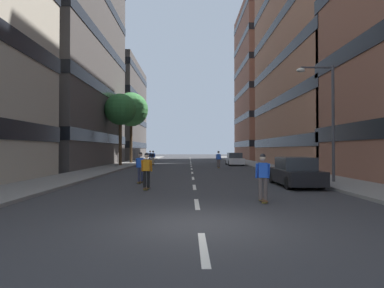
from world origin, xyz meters
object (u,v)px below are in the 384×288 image
skater_3 (153,157)px  street_tree_near (120,110)px  street_tree_mid (131,110)px  skater_5 (140,166)px  parked_car_near (295,173)px  streetlamp_right (327,110)px  skater_4 (147,169)px  skater_2 (219,158)px  skater_1 (150,156)px  parked_car_mid (234,159)px  skater_0 (263,175)px

skater_3 → street_tree_near: bearing=-134.3°
street_tree_mid → skater_3: street_tree_mid is taller
street_tree_near → skater_5: (5.07, -18.15, -5.49)m
street_tree_mid → skater_5: street_tree_mid is taller
parked_car_near → skater_5: size_ratio=2.47×
street_tree_mid → streetlamp_right: size_ratio=1.47×
skater_3 → skater_4: same height
skater_2 → parked_car_near: bearing=-81.3°
skater_1 → street_tree_near: bearing=-112.5°
skater_3 → parked_car_mid: bearing=-6.8°
parked_car_mid → skater_3: bearing=173.2°
parked_car_near → skater_3: skater_3 is taller
skater_2 → skater_4: 18.30m
skater_0 → skater_3: same height
skater_0 → skater_4: same height
streetlamp_right → skater_3: bearing=118.8°
street_tree_near → skater_5: 19.63m
skater_1 → skater_5: bearing=-84.4°
skater_0 → skater_1: size_ratio=1.00×
skater_5 → skater_1: bearing=95.6°
skater_0 → skater_2: same height
skater_2 → skater_5: bearing=-111.9°
parked_car_near → skater_4: (-7.62, -1.31, 0.29)m
street_tree_near → skater_2: size_ratio=4.61×
streetlamp_right → skater_0: streetlamp_right is taller
parked_car_mid → skater_4: (-7.62, -23.37, 0.29)m
skater_1 → skater_4: 27.71m
parked_car_mid → streetlamp_right: streetlamp_right is taller
skater_2 → street_tree_mid: bearing=136.6°
parked_car_mid → skater_3: 10.15m
street_tree_mid → skater_1: (2.66, -0.38, -6.33)m
skater_4 → street_tree_mid: bearing=101.8°
skater_0 → skater_2: (0.36, 21.25, 0.00)m
street_tree_near → skater_3: (3.37, 3.45, -5.46)m
parked_car_near → street_tree_near: (-13.44, 19.80, 5.78)m
skater_3 → skater_5: (1.70, -21.60, -0.03)m
street_tree_near → skater_4: 22.57m
streetlamp_right → skater_2: 16.24m
parked_car_mid → skater_0: (-2.85, -27.05, 0.29)m
skater_1 → skater_5: same height
street_tree_mid → skater_2: street_tree_mid is taller
skater_1 → skater_3: bearing=-76.5°
skater_5 → parked_car_near: bearing=-11.1°
skater_1 → skater_2: bearing=-50.2°
street_tree_near → skater_2: bearing=-17.9°
street_tree_near → skater_3: bearing=45.7°
skater_4 → parked_car_near: bearing=9.8°
streetlamp_right → skater_2: size_ratio=3.65×
street_tree_mid → skater_5: bearing=-78.5°
skater_2 → skater_0: bearing=-91.0°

